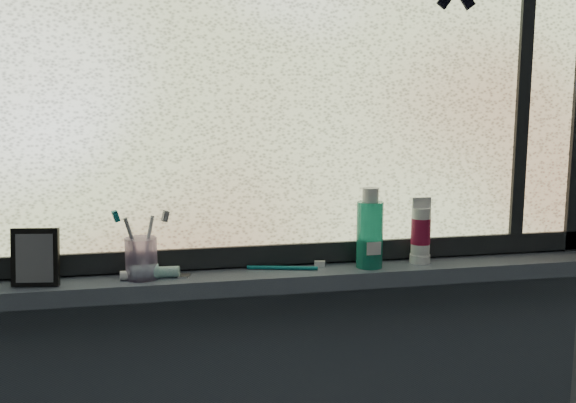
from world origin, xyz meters
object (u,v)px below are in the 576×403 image
at_px(cream_tube, 421,228).
at_px(toothbrush_cup, 141,258).
at_px(vanity_mirror, 35,257).
at_px(mouthwash_bottle, 370,228).

bearing_deg(cream_tube, toothbrush_cup, -179.42).
bearing_deg(toothbrush_cup, vanity_mirror, -177.55).
distance_m(vanity_mirror, toothbrush_cup, 0.23).
distance_m(toothbrush_cup, cream_tube, 0.70).
bearing_deg(toothbrush_cup, mouthwash_bottle, -0.80).
bearing_deg(mouthwash_bottle, toothbrush_cup, 179.20).
relative_size(toothbrush_cup, mouthwash_bottle, 0.59).
bearing_deg(vanity_mirror, toothbrush_cup, 11.68).
height_order(toothbrush_cup, mouthwash_bottle, mouthwash_bottle).
bearing_deg(mouthwash_bottle, vanity_mirror, -179.85).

